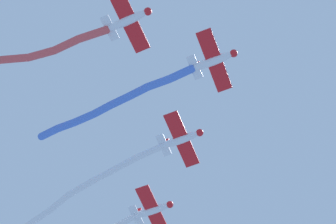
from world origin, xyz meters
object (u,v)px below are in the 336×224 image
object	(u,v)px
airplane_lead	(214,61)
airplane_left_wing	(181,139)
airplane_slot	(153,210)
airplane_right_wing	(128,20)

from	to	relation	value
airplane_lead	airplane_left_wing	size ratio (longest dim) A/B	1.01
airplane_left_wing	airplane_slot	size ratio (longest dim) A/B	0.99
airplane_lead	airplane_slot	bearing A→B (deg)	131.04
airplane_lead	airplane_left_wing	world-z (taller)	same
airplane_slot	airplane_left_wing	bearing A→B (deg)	-49.10
airplane_lead	airplane_left_wing	distance (m)	10.44
airplane_lead	airplane_right_wing	xyz separation A→B (m)	(0.90, -10.41, 0.30)
airplane_left_wing	airplane_right_wing	distance (m)	15.54
airplane_right_wing	airplane_slot	size ratio (longest dim) A/B	0.97
airplane_lead	airplane_slot	distance (m)	20.89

